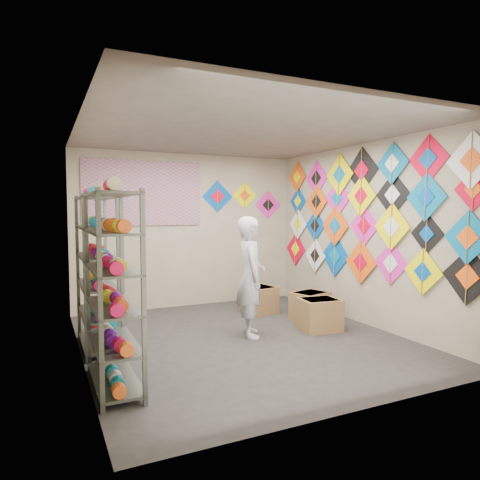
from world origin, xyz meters
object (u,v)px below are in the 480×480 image
carton_a (319,315)px  shopkeeper (251,277)px  shelf_rack_front (113,290)px  shelf_rack_back (97,272)px  carton_b (310,306)px  carton_c (259,300)px

carton_a → shopkeeper: bearing=176.2°
shelf_rack_front → carton_a: (2.95, 0.78, -0.72)m
shelf_rack_front → shelf_rack_back: same height
shelf_rack_back → shopkeeper: 1.99m
shopkeeper → carton_a: bearing=-82.5°
shelf_rack_front → carton_b: shelf_rack_front is taller
shelf_rack_front → carton_a: bearing=14.8°
shelf_rack_back → shelf_rack_front: bearing=-90.0°
shopkeeper → carton_a: (1.00, -0.18, -0.59)m
carton_b → carton_c: bearing=109.2°
shelf_rack_front → shopkeeper: (1.95, 0.96, -0.14)m
carton_b → carton_c: carton_c is taller
shelf_rack_back → carton_b: size_ratio=3.58×
shelf_rack_front → shopkeeper: bearing=26.1°
carton_c → shopkeeper: bearing=-133.9°
shopkeeper → carton_c: size_ratio=3.21×
carton_a → shelf_rack_back: bearing=176.2°
carton_b → shelf_rack_front: bearing=-173.0°
carton_b → carton_a: bearing=-127.3°
carton_c → shelf_rack_back: bearing=-175.3°
shelf_rack_front → carton_b: (3.17, 1.32, -0.73)m
carton_c → shelf_rack_front: bearing=-153.5°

